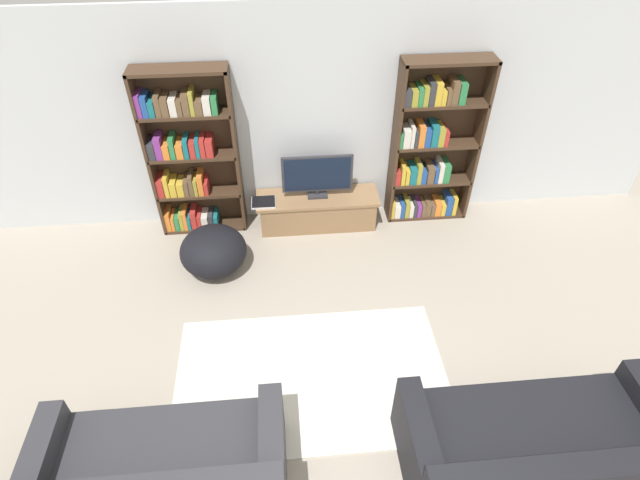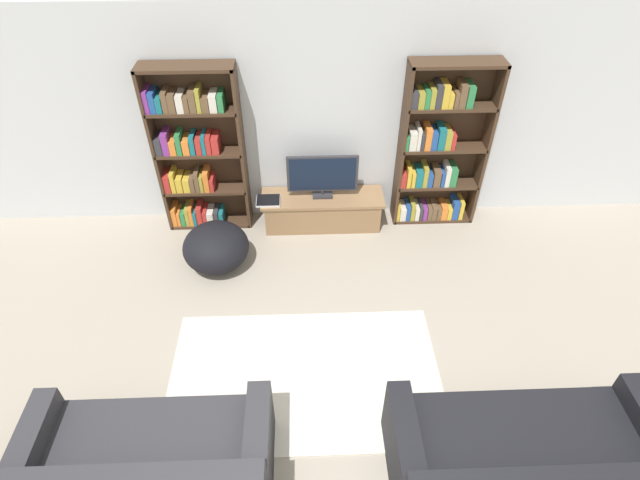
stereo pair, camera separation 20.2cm
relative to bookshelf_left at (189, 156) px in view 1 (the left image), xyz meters
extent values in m
cube|color=silver|center=(1.35, 0.17, 0.30)|extent=(8.80, 0.06, 2.60)
cube|color=#422D1E|center=(-0.43, -0.03, 0.02)|extent=(0.04, 0.30, 2.03)
cube|color=#422D1E|center=(0.54, -0.03, 0.02)|extent=(0.04, 0.30, 2.03)
cube|color=#422D1E|center=(0.05, 0.11, 0.02)|extent=(1.01, 0.04, 2.03)
cube|color=#422D1E|center=(0.05, -0.03, 1.02)|extent=(1.01, 0.30, 0.04)
cube|color=#422D1E|center=(0.05, -0.03, -0.98)|extent=(0.97, 0.30, 0.04)
cube|color=orange|center=(-0.39, -0.04, -0.84)|extent=(0.06, 0.24, 0.25)
cube|color=orange|center=(-0.33, -0.04, -0.87)|extent=(0.04, 0.24, 0.19)
cube|color=#2D7F47|center=(-0.28, -0.04, -0.87)|extent=(0.05, 0.24, 0.19)
cube|color=#9E9333|center=(-0.22, -0.04, -0.84)|extent=(0.05, 0.24, 0.24)
cube|color=orange|center=(-0.18, -0.04, -0.83)|extent=(0.04, 0.24, 0.26)
cube|color=#196B75|center=(-0.13, -0.04, -0.87)|extent=(0.04, 0.24, 0.19)
cube|color=#B72D28|center=(-0.07, -0.04, -0.84)|extent=(0.07, 0.24, 0.25)
cube|color=#B72D28|center=(-0.01, -0.04, -0.87)|extent=(0.05, 0.24, 0.19)
cube|color=silver|center=(0.06, -0.04, -0.87)|extent=(0.08, 0.24, 0.17)
cube|color=#333338|center=(0.13, -0.04, -0.87)|extent=(0.05, 0.24, 0.19)
cube|color=#196B75|center=(0.19, -0.04, -0.88)|extent=(0.05, 0.24, 0.17)
cube|color=#422D1E|center=(0.05, -0.03, -0.47)|extent=(0.97, 0.30, 0.04)
cube|color=#B72D28|center=(-0.38, -0.04, -0.34)|extent=(0.08, 0.24, 0.22)
cube|color=gold|center=(-0.31, -0.04, -0.33)|extent=(0.05, 0.24, 0.25)
cube|color=gold|center=(-0.24, -0.04, -0.36)|extent=(0.07, 0.24, 0.18)
cube|color=gold|center=(-0.15, -0.04, -0.37)|extent=(0.08, 0.24, 0.17)
cube|color=brown|center=(-0.08, -0.04, -0.36)|extent=(0.05, 0.24, 0.19)
cube|color=brown|center=(-0.02, -0.04, -0.33)|extent=(0.05, 0.24, 0.25)
cube|color=#9E9333|center=(0.03, -0.04, -0.35)|extent=(0.04, 0.24, 0.20)
cube|color=orange|center=(0.08, -0.04, -0.33)|extent=(0.06, 0.24, 0.25)
cube|color=#B72D28|center=(0.14, -0.04, -0.37)|extent=(0.04, 0.24, 0.16)
cube|color=#422D1E|center=(0.05, -0.03, 0.04)|extent=(0.97, 0.30, 0.04)
cube|color=#333338|center=(-0.37, -0.04, 0.15)|extent=(0.08, 0.24, 0.20)
cube|color=#7F338C|center=(-0.29, -0.04, 0.18)|extent=(0.07, 0.24, 0.25)
cube|color=orange|center=(-0.22, -0.04, 0.14)|extent=(0.07, 0.24, 0.17)
cube|color=#2D7F47|center=(-0.14, -0.04, 0.18)|extent=(0.06, 0.24, 0.24)
cube|color=orange|center=(-0.07, -0.04, 0.14)|extent=(0.08, 0.24, 0.17)
cube|color=#196B75|center=(0.00, -0.04, 0.16)|extent=(0.05, 0.24, 0.22)
cube|color=#B72D28|center=(0.07, -0.04, 0.15)|extent=(0.06, 0.24, 0.19)
cube|color=#196B75|center=(0.13, -0.04, 0.16)|extent=(0.04, 0.24, 0.22)
cube|color=#B72D28|center=(0.18, -0.04, 0.16)|extent=(0.06, 0.24, 0.21)
cube|color=#B72D28|center=(0.26, -0.04, 0.15)|extent=(0.08, 0.24, 0.20)
cube|color=#422D1E|center=(0.05, -0.03, 0.54)|extent=(0.97, 0.30, 0.04)
cube|color=#7F338C|center=(-0.39, -0.04, 0.68)|extent=(0.05, 0.24, 0.24)
cube|color=#234C99|center=(-0.33, -0.04, 0.67)|extent=(0.06, 0.24, 0.22)
cube|color=#196B75|center=(-0.26, -0.04, 0.65)|extent=(0.06, 0.24, 0.17)
cube|color=brown|center=(-0.20, -0.04, 0.68)|extent=(0.06, 0.24, 0.23)
cube|color=brown|center=(-0.13, -0.04, 0.66)|extent=(0.07, 0.24, 0.20)
cube|color=silver|center=(-0.05, -0.04, 0.66)|extent=(0.07, 0.24, 0.19)
cube|color=brown|center=(0.02, -0.04, 0.65)|extent=(0.05, 0.24, 0.17)
cube|color=brown|center=(0.09, -0.04, 0.68)|extent=(0.07, 0.24, 0.23)
cube|color=#9E9333|center=(0.15, -0.04, 0.69)|extent=(0.04, 0.24, 0.25)
cube|color=brown|center=(0.22, -0.04, 0.64)|extent=(0.08, 0.24, 0.16)
cube|color=silver|center=(0.30, -0.04, 0.66)|extent=(0.08, 0.24, 0.19)
cube|color=#2D7F47|center=(0.38, -0.04, 0.66)|extent=(0.06, 0.24, 0.19)
cube|color=#422D1E|center=(2.37, -0.03, 0.02)|extent=(0.04, 0.30, 2.03)
cube|color=#422D1E|center=(3.35, -0.03, 0.02)|extent=(0.04, 0.30, 2.03)
cube|color=#422D1E|center=(2.86, 0.11, 0.02)|extent=(1.01, 0.04, 2.03)
cube|color=#422D1E|center=(2.86, -0.03, 1.02)|extent=(1.01, 0.30, 0.04)
cube|color=#422D1E|center=(2.86, -0.03, -0.98)|extent=(0.97, 0.30, 0.04)
cube|color=gold|center=(2.41, -0.04, -0.84)|extent=(0.04, 0.24, 0.24)
cube|color=silver|center=(2.47, -0.04, -0.87)|extent=(0.07, 0.24, 0.18)
cube|color=#234C99|center=(2.54, -0.04, -0.86)|extent=(0.05, 0.24, 0.20)
cube|color=#9E9333|center=(2.60, -0.04, -0.85)|extent=(0.05, 0.24, 0.23)
cube|color=silver|center=(2.65, -0.04, -0.87)|extent=(0.05, 0.24, 0.18)
cube|color=#333338|center=(2.70, -0.04, -0.86)|extent=(0.04, 0.24, 0.20)
cube|color=#7F338C|center=(2.76, -0.04, -0.88)|extent=(0.05, 0.24, 0.17)
cube|color=brown|center=(2.81, -0.04, -0.87)|extent=(0.05, 0.24, 0.17)
cube|color=brown|center=(2.87, -0.04, -0.87)|extent=(0.06, 0.24, 0.19)
cube|color=brown|center=(2.93, -0.04, -0.88)|extent=(0.05, 0.24, 0.16)
cube|color=orange|center=(3.00, -0.04, -0.87)|extent=(0.07, 0.24, 0.19)
cube|color=gold|center=(3.07, -0.04, -0.88)|extent=(0.05, 0.24, 0.17)
cube|color=#234C99|center=(3.14, -0.04, -0.84)|extent=(0.08, 0.24, 0.25)
cube|color=gold|center=(3.21, -0.04, -0.83)|extent=(0.05, 0.24, 0.26)
cube|color=#422D1E|center=(2.86, -0.03, -0.47)|extent=(0.97, 0.30, 0.04)
cube|color=#B72D28|center=(2.42, -0.04, -0.36)|extent=(0.06, 0.24, 0.18)
cube|color=gold|center=(2.49, -0.04, -0.33)|extent=(0.05, 0.24, 0.25)
cube|color=gold|center=(2.54, -0.04, -0.36)|extent=(0.04, 0.24, 0.20)
cube|color=#196B75|center=(2.61, -0.04, -0.35)|extent=(0.08, 0.24, 0.21)
cube|color=#9E9333|center=(2.68, -0.04, -0.32)|extent=(0.05, 0.24, 0.26)
cube|color=#234C99|center=(2.75, -0.04, -0.37)|extent=(0.06, 0.24, 0.17)
cube|color=brown|center=(2.83, -0.04, -0.35)|extent=(0.08, 0.24, 0.21)
cube|color=#234C99|center=(2.90, -0.04, -0.36)|extent=(0.04, 0.24, 0.19)
cube|color=silver|center=(2.95, -0.04, -0.33)|extent=(0.05, 0.24, 0.25)
cube|color=#2D7F47|center=(3.02, -0.04, -0.33)|extent=(0.08, 0.24, 0.24)
cube|color=#422D1E|center=(2.86, -0.03, 0.04)|extent=(0.97, 0.30, 0.04)
cube|color=#2D7F47|center=(2.41, -0.04, 0.14)|extent=(0.04, 0.24, 0.18)
cube|color=silver|center=(2.48, -0.04, 0.16)|extent=(0.08, 0.24, 0.22)
cube|color=silver|center=(2.54, -0.04, 0.18)|extent=(0.04, 0.24, 0.26)
cube|color=#333338|center=(2.59, -0.04, 0.15)|extent=(0.04, 0.24, 0.20)
cube|color=orange|center=(2.65, -0.04, 0.18)|extent=(0.07, 0.24, 0.26)
cube|color=#234C99|center=(2.72, -0.04, 0.16)|extent=(0.07, 0.24, 0.21)
cube|color=#196B75|center=(2.80, -0.04, 0.18)|extent=(0.08, 0.24, 0.26)
cube|color=#9E9333|center=(2.88, -0.04, 0.17)|extent=(0.07, 0.24, 0.22)
cube|color=#B72D28|center=(2.94, -0.04, 0.15)|extent=(0.05, 0.24, 0.19)
cube|color=#422D1E|center=(2.86, -0.03, 0.54)|extent=(0.97, 0.30, 0.04)
cube|color=#333338|center=(2.43, -0.04, 0.65)|extent=(0.08, 0.24, 0.18)
cube|color=#9E9333|center=(2.51, -0.04, 0.65)|extent=(0.07, 0.24, 0.18)
cube|color=#2D7F47|center=(2.57, -0.04, 0.66)|extent=(0.05, 0.24, 0.20)
cube|color=#9E9333|center=(2.63, -0.04, 0.67)|extent=(0.05, 0.24, 0.21)
cube|color=#333338|center=(2.69, -0.04, 0.69)|extent=(0.06, 0.24, 0.26)
cube|color=gold|center=(2.76, -0.04, 0.69)|extent=(0.07, 0.24, 0.25)
cube|color=gold|center=(2.83, -0.04, 0.64)|extent=(0.05, 0.24, 0.16)
cube|color=brown|center=(2.88, -0.04, 0.65)|extent=(0.05, 0.24, 0.17)
cube|color=brown|center=(2.95, -0.04, 0.69)|extent=(0.07, 0.24, 0.26)
cube|color=#2D7F47|center=(3.03, -0.04, 0.68)|extent=(0.07, 0.24, 0.24)
cube|color=#8E6B47|center=(1.46, -0.12, -0.81)|extent=(1.40, 0.43, 0.39)
cube|color=#8E6B47|center=(1.46, -0.12, -0.59)|extent=(1.49, 0.46, 0.04)
cube|color=#2D2D33|center=(1.46, -0.10, -0.56)|extent=(0.24, 0.16, 0.03)
cylinder|color=#2D2D33|center=(1.46, -0.10, -0.52)|extent=(0.04, 0.04, 0.05)
cube|color=#2D2D33|center=(1.46, -0.10, -0.26)|extent=(0.84, 0.04, 0.47)
cube|color=black|center=(1.46, -0.12, -0.26)|extent=(0.78, 0.00, 0.43)
cube|color=silver|center=(0.80, -0.20, -0.56)|extent=(0.29, 0.24, 0.02)
cube|color=black|center=(0.80, -0.20, -0.55)|extent=(0.28, 0.23, 0.00)
cube|color=beige|center=(1.20, -2.38, -0.99)|extent=(2.50, 1.51, 0.02)
cube|color=#2D2D33|center=(0.03, -3.26, -0.78)|extent=(1.82, 0.88, 0.44)
cube|color=#2D2D33|center=(-0.79, -3.26, -0.69)|extent=(0.18, 0.88, 0.62)
cube|color=#2D2D33|center=(0.85, -3.26, -0.69)|extent=(0.18, 0.88, 0.62)
cube|color=black|center=(2.86, -3.34, -0.77)|extent=(2.02, 0.96, 0.45)
cube|color=black|center=(2.86, -3.73, -0.37)|extent=(2.02, 0.18, 0.37)
cube|color=black|center=(1.94, -3.34, -0.68)|extent=(0.18, 0.96, 0.63)
ellipsoid|color=black|center=(0.23, -0.82, -0.74)|extent=(0.74, 0.74, 0.51)
camera|label=1|loc=(1.04, -5.04, 2.99)|focal=28.00mm
camera|label=2|loc=(1.24, -5.06, 2.99)|focal=28.00mm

